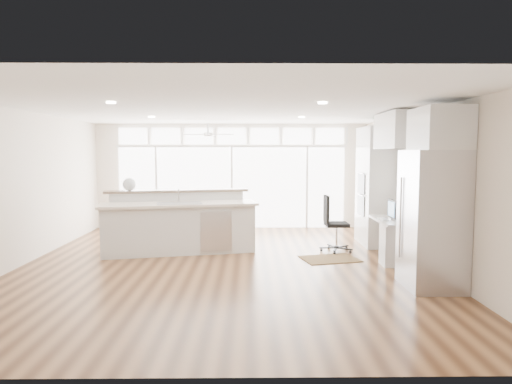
{
  "coord_description": "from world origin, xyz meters",
  "views": [
    {
      "loc": [
        0.48,
        -7.83,
        1.97
      ],
      "look_at": [
        0.58,
        0.6,
        1.23
      ],
      "focal_mm": 32.0,
      "sensor_mm": 36.0,
      "label": 1
    }
  ],
  "objects": [
    {
      "name": "floor",
      "position": [
        0.0,
        0.0,
        -0.01
      ],
      "size": [
        7.0,
        8.0,
        0.02
      ],
      "primitive_type": "cube",
      "color": "#462915",
      "rests_on": "ground"
    },
    {
      "name": "ceiling",
      "position": [
        0.0,
        0.0,
        2.7
      ],
      "size": [
        7.0,
        8.0,
        0.02
      ],
      "primitive_type": "cube",
      "color": "white",
      "rests_on": "wall_back"
    },
    {
      "name": "wall_back",
      "position": [
        0.0,
        4.0,
        1.35
      ],
      "size": [
        7.0,
        0.04,
        2.7
      ],
      "primitive_type": "cube",
      "color": "silver",
      "rests_on": "floor"
    },
    {
      "name": "wall_front",
      "position": [
        0.0,
        -4.0,
        1.35
      ],
      "size": [
        7.0,
        0.04,
        2.7
      ],
      "primitive_type": "cube",
      "color": "silver",
      "rests_on": "floor"
    },
    {
      "name": "wall_left",
      "position": [
        -3.5,
        0.0,
        1.35
      ],
      "size": [
        0.04,
        8.0,
        2.7
      ],
      "primitive_type": "cube",
      "color": "silver",
      "rests_on": "floor"
    },
    {
      "name": "wall_right",
      "position": [
        3.5,
        0.0,
        1.35
      ],
      "size": [
        0.04,
        8.0,
        2.7
      ],
      "primitive_type": "cube",
      "color": "silver",
      "rests_on": "floor"
    },
    {
      "name": "glass_wall",
      "position": [
        0.0,
        3.94,
        1.05
      ],
      "size": [
        5.8,
        0.06,
        2.08
      ],
      "primitive_type": "cube",
      "color": "white",
      "rests_on": "wall_back"
    },
    {
      "name": "transom_row",
      "position": [
        0.0,
        3.94,
        2.38
      ],
      "size": [
        5.9,
        0.06,
        0.4
      ],
      "primitive_type": "cube",
      "color": "white",
      "rests_on": "wall_back"
    },
    {
      "name": "desk_window",
      "position": [
        3.46,
        0.3,
        1.55
      ],
      "size": [
        0.04,
        0.85,
        0.85
      ],
      "primitive_type": "cube",
      "color": "white",
      "rests_on": "wall_right"
    },
    {
      "name": "ceiling_fan",
      "position": [
        -0.5,
        2.8,
        2.48
      ],
      "size": [
        1.16,
        1.16,
        0.32
      ],
      "primitive_type": "cube",
      "color": "silver",
      "rests_on": "ceiling"
    },
    {
      "name": "recessed_lights",
      "position": [
        0.0,
        0.2,
        2.68
      ],
      "size": [
        3.4,
        3.0,
        0.02
      ],
      "primitive_type": "cube",
      "color": "white",
      "rests_on": "ceiling"
    },
    {
      "name": "oven_cabinet",
      "position": [
        3.17,
        1.8,
        1.25
      ],
      "size": [
        0.64,
        1.2,
        2.5
      ],
      "primitive_type": "cube",
      "color": "silver",
      "rests_on": "floor"
    },
    {
      "name": "desk_nook",
      "position": [
        3.13,
        0.3,
        0.38
      ],
      "size": [
        0.72,
        1.3,
        0.76
      ],
      "primitive_type": "cube",
      "color": "silver",
      "rests_on": "floor"
    },
    {
      "name": "upper_cabinets",
      "position": [
        3.17,
        0.3,
        2.35
      ],
      "size": [
        0.64,
        1.3,
        0.64
      ],
      "primitive_type": "cube",
      "color": "silver",
      "rests_on": "wall_right"
    },
    {
      "name": "refrigerator",
      "position": [
        3.11,
        -1.35,
        1.0
      ],
      "size": [
        0.76,
        0.9,
        2.0
      ],
      "primitive_type": "cube",
      "color": "#B3B2B7",
      "rests_on": "floor"
    },
    {
      "name": "fridge_cabinet",
      "position": [
        3.17,
        -1.35,
        2.3
      ],
      "size": [
        0.64,
        0.9,
        0.6
      ],
      "primitive_type": "cube",
      "color": "silver",
      "rests_on": "wall_right"
    },
    {
      "name": "framed_photos",
      "position": [
        3.46,
        0.92,
        1.4
      ],
      "size": [
        0.06,
        0.22,
        0.8
      ],
      "primitive_type": "cube",
      "color": "black",
      "rests_on": "wall_right"
    },
    {
      "name": "kitchen_island",
      "position": [
        -0.92,
        1.05,
        0.6
      ],
      "size": [
        3.19,
        1.73,
        1.2
      ],
      "primitive_type": "cube",
      "rotation": [
        0.0,
        0.0,
        0.21
      ],
      "color": "silver",
      "rests_on": "floor"
    },
    {
      "name": "rug",
      "position": [
        1.95,
        0.42,
        0.01
      ],
      "size": [
        1.15,
        0.95,
        0.01
      ],
      "primitive_type": "cube",
      "rotation": [
        0.0,
        0.0,
        0.24
      ],
      "color": "#372411",
      "rests_on": "floor"
    },
    {
      "name": "office_chair",
      "position": [
        2.19,
        1.08,
        0.55
      ],
      "size": [
        0.59,
        0.54,
        1.11
      ],
      "primitive_type": "cube",
      "rotation": [
        0.0,
        0.0,
        0.02
      ],
      "color": "black",
      "rests_on": "floor"
    },
    {
      "name": "fishbowl",
      "position": [
        -1.93,
        1.24,
        1.33
      ],
      "size": [
        0.31,
        0.31,
        0.26
      ],
      "primitive_type": "sphere",
      "rotation": [
        0.0,
        0.0,
        0.22
      ],
      "color": "silver",
      "rests_on": "kitchen_island"
    },
    {
      "name": "monitor",
      "position": [
        3.05,
        0.3,
        0.95
      ],
      "size": [
        0.08,
        0.45,
        0.37
      ],
      "primitive_type": "cube",
      "rotation": [
        0.0,
        0.0,
        -0.0
      ],
      "color": "black",
      "rests_on": "desk_nook"
    },
    {
      "name": "keyboard",
      "position": [
        2.88,
        0.3,
        0.77
      ],
      "size": [
        0.13,
        0.32,
        0.02
      ],
      "primitive_type": "cube",
      "rotation": [
        0.0,
        0.0,
        0.03
      ],
      "color": "silver",
      "rests_on": "desk_nook"
    },
    {
      "name": "potted_plant",
      "position": [
        3.17,
        1.8,
        2.61
      ],
      "size": [
        0.27,
        0.3,
        0.22
      ],
      "primitive_type": "imported",
      "rotation": [
        0.0,
        0.0,
        0.07
      ],
      "color": "#295D28",
      "rests_on": "oven_cabinet"
    }
  ]
}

